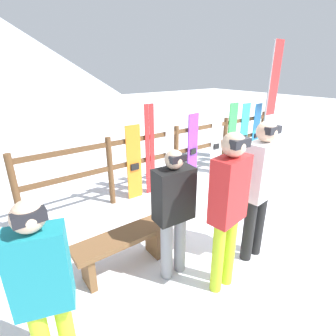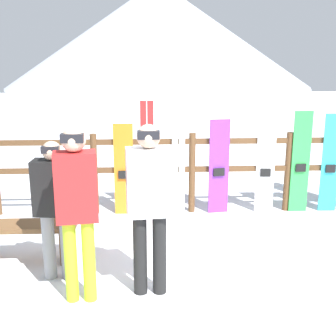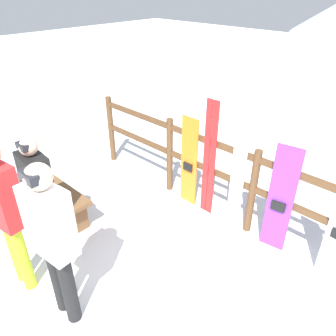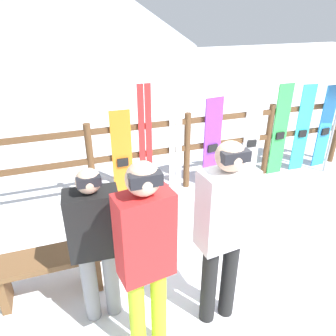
{
  "view_description": "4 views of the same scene",
  "coord_description": "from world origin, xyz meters",
  "px_view_note": "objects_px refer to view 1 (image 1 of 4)",
  "views": [
    {
      "loc": [
        -3.25,
        -2.06,
        2.35
      ],
      "look_at": [
        -1.01,
        0.93,
        0.9
      ],
      "focal_mm": 28.0,
      "sensor_mm": 36.0,
      "label": 1
    },
    {
      "loc": [
        -0.67,
        -4.89,
        2.56
      ],
      "look_at": [
        -0.41,
        0.96,
        0.98
      ],
      "focal_mm": 50.0,
      "sensor_mm": 36.0,
      "label": 2
    },
    {
      "loc": [
        1.62,
        -1.34,
        3.07
      ],
      "look_at": [
        -0.71,
        1.13,
        1.07
      ],
      "focal_mm": 35.0,
      "sensor_mm": 36.0,
      "label": 3
    },
    {
      "loc": [
        -1.82,
        -2.37,
        2.68
      ],
      "look_at": [
        -0.65,
        1.0,
        0.9
      ],
      "focal_mm": 35.0,
      "sensor_mm": 36.0,
      "label": 4
    }
  ],
  "objects_px": {
    "person_white": "(260,183)",
    "snowboard_white": "(216,143)",
    "person_black": "(174,207)",
    "person_teal": "(44,287)",
    "snowboard_green": "(232,137)",
    "bench": "(123,245)",
    "rental_flag": "(271,89)",
    "person_red": "(228,203)",
    "snowboard_orange": "(134,163)",
    "snowboard_purple": "(193,148)",
    "ski_pair_white": "(170,148)",
    "ski_pair_red": "(150,151)",
    "snowboard_blue": "(256,133)",
    "snowboard_cyan": "(244,135)"
  },
  "relations": [
    {
      "from": "person_teal",
      "to": "snowboard_green",
      "type": "distance_m",
      "value": 5.32
    },
    {
      "from": "ski_pair_red",
      "to": "snowboard_purple",
      "type": "distance_m",
      "value": 1.09
    },
    {
      "from": "person_white",
      "to": "snowboard_blue",
      "type": "relative_size",
      "value": 1.21
    },
    {
      "from": "snowboard_blue",
      "to": "rental_flag",
      "type": "distance_m",
      "value": 1.13
    },
    {
      "from": "snowboard_orange",
      "to": "bench",
      "type": "bearing_deg",
      "value": -124.63
    },
    {
      "from": "snowboard_purple",
      "to": "person_white",
      "type": "bearing_deg",
      "value": -114.24
    },
    {
      "from": "snowboard_white",
      "to": "rental_flag",
      "type": "distance_m",
      "value": 1.93
    },
    {
      "from": "ski_pair_white",
      "to": "snowboard_blue",
      "type": "height_order",
      "value": "ski_pair_white"
    },
    {
      "from": "bench",
      "to": "snowboard_cyan",
      "type": "xyz_separation_m",
      "value": [
        4.25,
        1.57,
        0.41
      ]
    },
    {
      "from": "snowboard_white",
      "to": "snowboard_cyan",
      "type": "xyz_separation_m",
      "value": [
        1.0,
        0.0,
        0.06
      ]
    },
    {
      "from": "bench",
      "to": "person_black",
      "type": "xyz_separation_m",
      "value": [
        0.45,
        -0.42,
        0.55
      ]
    },
    {
      "from": "bench",
      "to": "snowboard_cyan",
      "type": "distance_m",
      "value": 4.55
    },
    {
      "from": "person_black",
      "to": "person_teal",
      "type": "bearing_deg",
      "value": -165.15
    },
    {
      "from": "bench",
      "to": "snowboard_purple",
      "type": "xyz_separation_m",
      "value": [
        2.53,
        1.57,
        0.38
      ]
    },
    {
      "from": "ski_pair_white",
      "to": "person_white",
      "type": "bearing_deg",
      "value": -100.7
    },
    {
      "from": "person_red",
      "to": "snowboard_orange",
      "type": "bearing_deg",
      "value": 82.51
    },
    {
      "from": "snowboard_blue",
      "to": "person_black",
      "type": "bearing_deg",
      "value": -155.08
    },
    {
      "from": "snowboard_cyan",
      "to": "snowboard_blue",
      "type": "xyz_separation_m",
      "value": [
        0.49,
        -0.0,
        -0.02
      ]
    },
    {
      "from": "person_red",
      "to": "snowboard_orange",
      "type": "xyz_separation_m",
      "value": [
        0.33,
        2.49,
        -0.37
      ]
    },
    {
      "from": "person_red",
      "to": "ski_pair_red",
      "type": "bearing_deg",
      "value": 74.66
    },
    {
      "from": "snowboard_orange",
      "to": "person_red",
      "type": "bearing_deg",
      "value": -97.49
    },
    {
      "from": "bench",
      "to": "ski_pair_red",
      "type": "distance_m",
      "value": 2.2
    },
    {
      "from": "bench",
      "to": "snowboard_cyan",
      "type": "relative_size",
      "value": 0.77
    },
    {
      "from": "person_black",
      "to": "person_white",
      "type": "bearing_deg",
      "value": -20.02
    },
    {
      "from": "person_teal",
      "to": "ski_pair_white",
      "type": "bearing_deg",
      "value": 39.41
    },
    {
      "from": "snowboard_green",
      "to": "rental_flag",
      "type": "bearing_deg",
      "value": -14.3
    },
    {
      "from": "person_red",
      "to": "snowboard_white",
      "type": "height_order",
      "value": "person_red"
    },
    {
      "from": "person_teal",
      "to": "person_red",
      "type": "height_order",
      "value": "person_red"
    },
    {
      "from": "ski_pair_white",
      "to": "snowboard_white",
      "type": "distance_m",
      "value": 1.34
    },
    {
      "from": "rental_flag",
      "to": "person_white",
      "type": "bearing_deg",
      "value": -147.56
    },
    {
      "from": "person_teal",
      "to": "bench",
      "type": "bearing_deg",
      "value": 39.16
    },
    {
      "from": "person_white",
      "to": "rental_flag",
      "type": "bearing_deg",
      "value": 32.44
    },
    {
      "from": "bench",
      "to": "snowboard_green",
      "type": "height_order",
      "value": "snowboard_green"
    },
    {
      "from": "person_white",
      "to": "snowboard_white",
      "type": "height_order",
      "value": "person_white"
    },
    {
      "from": "snowboard_blue",
      "to": "ski_pair_white",
      "type": "bearing_deg",
      "value": 179.93
    },
    {
      "from": "bench",
      "to": "person_red",
      "type": "distance_m",
      "value": 1.39
    },
    {
      "from": "person_white",
      "to": "ski_pair_white",
      "type": "xyz_separation_m",
      "value": [
        0.45,
        2.37,
        -0.22
      ]
    },
    {
      "from": "bench",
      "to": "snowboard_green",
      "type": "relative_size",
      "value": 0.75
    },
    {
      "from": "person_black",
      "to": "snowboard_white",
      "type": "height_order",
      "value": "person_black"
    },
    {
      "from": "ski_pair_red",
      "to": "snowboard_cyan",
      "type": "bearing_deg",
      "value": -0.07
    },
    {
      "from": "person_white",
      "to": "ski_pair_red",
      "type": "distance_m",
      "value": 2.38
    },
    {
      "from": "person_teal",
      "to": "rental_flag",
      "type": "relative_size",
      "value": 0.55
    },
    {
      "from": "bench",
      "to": "person_white",
      "type": "relative_size",
      "value": 0.66
    },
    {
      "from": "bench",
      "to": "snowboard_cyan",
      "type": "bearing_deg",
      "value": 20.34
    },
    {
      "from": "snowboard_green",
      "to": "person_black",
      "type": "bearing_deg",
      "value": -149.11
    },
    {
      "from": "ski_pair_red",
      "to": "snowboard_white",
      "type": "bearing_deg",
      "value": -0.11
    },
    {
      "from": "snowboard_purple",
      "to": "person_teal",
      "type": "bearing_deg",
      "value": -145.94
    },
    {
      "from": "person_red",
      "to": "ski_pair_white",
      "type": "distance_m",
      "value": 2.75
    },
    {
      "from": "snowboard_green",
      "to": "person_white",
      "type": "bearing_deg",
      "value": -134.42
    },
    {
      "from": "ski_pair_red",
      "to": "snowboard_purple",
      "type": "relative_size",
      "value": 1.19
    }
  ]
}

